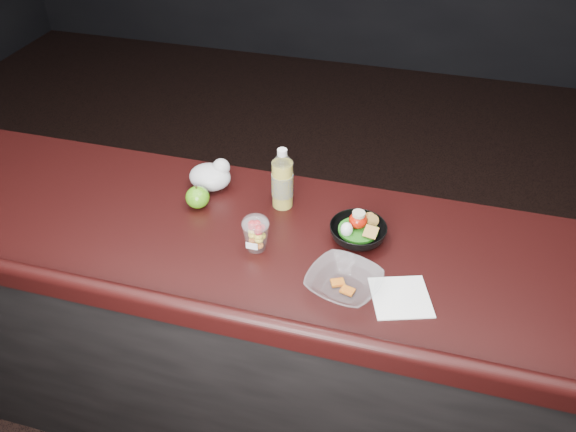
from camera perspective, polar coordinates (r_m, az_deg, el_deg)
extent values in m
cube|color=black|center=(2.17, -2.91, -12.52)|extent=(4.00, 0.65, 0.98)
cube|color=black|center=(1.80, -3.43, -2.35)|extent=(4.06, 0.71, 0.04)
cylinder|color=gold|center=(1.86, -0.57, 3.24)|extent=(0.07, 0.07, 0.17)
cylinder|color=white|center=(1.86, -0.57, 3.24)|extent=(0.07, 0.07, 0.17)
cone|color=white|center=(1.80, -0.59, 5.82)|extent=(0.07, 0.07, 0.03)
cylinder|color=white|center=(1.79, -0.59, 6.49)|extent=(0.03, 0.03, 0.02)
cylinder|color=#072D99|center=(1.86, -0.57, 3.24)|extent=(0.07, 0.07, 0.08)
ellipsoid|color=white|center=(1.68, -3.34, -0.77)|extent=(0.09, 0.09, 0.05)
ellipsoid|color=#357F0E|center=(1.91, -9.18, 1.89)|extent=(0.08, 0.08, 0.07)
cylinder|color=black|center=(1.88, -9.30, 2.88)|extent=(0.01, 0.01, 0.01)
ellipsoid|color=silver|center=(1.98, -7.93, 3.95)|extent=(0.15, 0.12, 0.09)
sphere|color=silver|center=(1.97, -6.81, 4.93)|extent=(0.06, 0.06, 0.06)
imported|color=black|center=(1.77, 7.11, -1.72)|extent=(0.21, 0.21, 0.06)
cylinder|color=#0F470C|center=(1.76, 7.14, -1.44)|extent=(0.12, 0.12, 0.01)
ellipsoid|color=#AA1507|center=(1.75, 7.14, -0.45)|extent=(0.06, 0.06, 0.05)
cylinder|color=beige|center=(1.74, 7.20, 0.21)|extent=(0.04, 0.04, 0.01)
ellipsoid|color=white|center=(1.73, 5.98, -1.36)|extent=(0.04, 0.04, 0.05)
imported|color=silver|center=(1.61, 5.69, -6.76)|extent=(0.25, 0.25, 0.05)
cube|color=#990F0C|center=(1.62, 5.06, -6.74)|extent=(0.05, 0.04, 0.01)
cube|color=#990F0C|center=(1.60, 6.06, -7.54)|extent=(0.04, 0.04, 0.01)
cube|color=white|center=(1.62, 11.37, -8.10)|extent=(0.20, 0.20, 0.00)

